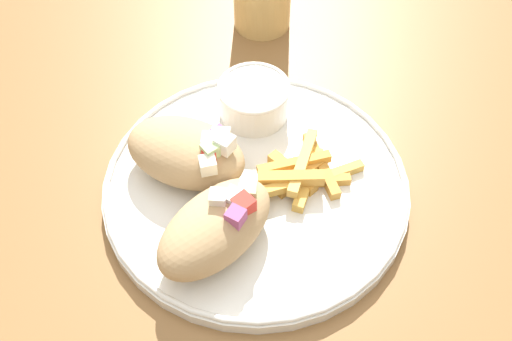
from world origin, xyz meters
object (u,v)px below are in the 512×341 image
plate (256,185)px  pita_sandwich_near (216,227)px  fries_pile (302,174)px  pita_sandwich_far (187,152)px  sauce_ramekin (254,98)px

plate → pita_sandwich_near: bearing=-140.1°
fries_pile → pita_sandwich_near: bearing=-160.9°
pita_sandwich_far → plate: bearing=9.2°
plate → fries_pile: size_ratio=2.18×
pita_sandwich_far → sauce_ramekin: size_ratio=1.82×
pita_sandwich_near → sauce_ramekin: pita_sandwich_near is taller
pita_sandwich_near → pita_sandwich_far: 0.09m
pita_sandwich_near → pita_sandwich_far: same height
plate → pita_sandwich_near: size_ratio=2.15×
plate → pita_sandwich_far: size_ratio=2.16×
pita_sandwich_near → fries_pile: (0.11, 0.04, -0.02)m
pita_sandwich_far → pita_sandwich_near: bearing=-46.9°
pita_sandwich_far → fries_pile: (0.10, -0.06, -0.02)m
pita_sandwich_far → sauce_ramekin: pita_sandwich_far is taller
pita_sandwich_near → sauce_ramekin: bearing=31.1°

